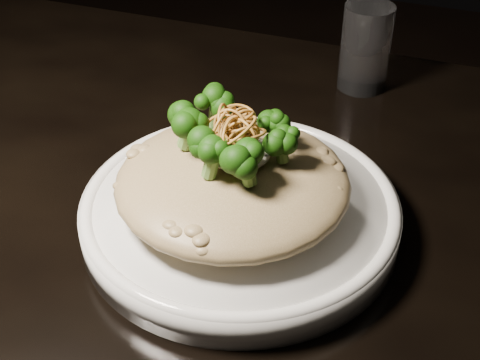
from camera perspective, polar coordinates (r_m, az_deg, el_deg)
name	(u,v)px	position (r m, az deg, el deg)	size (l,w,h in m)	color
table	(196,263)	(0.72, -3.82, -7.05)	(1.10, 0.80, 0.75)	black
plate	(240,214)	(0.63, 0.00, -2.88)	(0.30, 0.30, 0.03)	white
risotto	(233,182)	(0.60, -0.63, -0.15)	(0.21, 0.21, 0.05)	brown
broccoli	(236,131)	(0.58, -0.35, 4.23)	(0.14, 0.14, 0.05)	black
cheese	(239,152)	(0.59, -0.10, 2.41)	(0.06, 0.06, 0.02)	silver
shallots	(234,126)	(0.58, -0.51, 4.67)	(0.06, 0.06, 0.04)	#94591F
drinking_glass	(365,48)	(0.85, 10.65, 11.04)	(0.06, 0.06, 0.11)	silver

